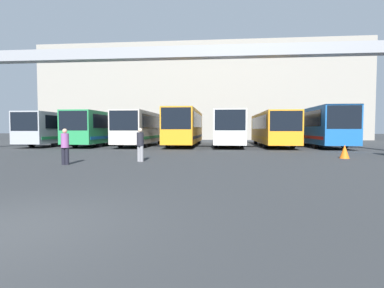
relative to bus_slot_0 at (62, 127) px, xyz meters
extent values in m
plane|color=#2D3033|center=(12.01, -23.65, -1.73)|extent=(200.00, 200.00, 0.00)
cube|color=gray|center=(12.01, 21.72, 5.45)|extent=(49.10, 12.00, 14.35)
cube|color=gray|center=(12.01, -8.83, 4.63)|extent=(31.90, 0.80, 0.70)
cube|color=#999EA5|center=(0.00, 0.01, -0.06)|extent=(2.47, 11.44, 2.64)
cube|color=black|center=(0.00, -5.69, 0.42)|extent=(2.27, 0.06, 1.48)
cube|color=black|center=(0.00, 0.01, 0.42)|extent=(2.50, 9.72, 1.11)
cube|color=#268C4C|center=(0.00, 0.01, -0.90)|extent=(2.50, 10.87, 0.24)
cylinder|color=black|center=(-1.07, -3.19, -1.23)|extent=(0.28, 1.00, 1.00)
cylinder|color=black|center=(1.07, -3.19, -1.23)|extent=(0.28, 1.00, 1.00)
cylinder|color=black|center=(-1.07, 3.21, -1.23)|extent=(0.28, 1.00, 1.00)
cylinder|color=black|center=(1.07, 3.21, -1.23)|extent=(0.28, 1.00, 1.00)
cube|color=#268C4C|center=(4.00, -0.28, -0.02)|extent=(2.49, 10.86, 2.72)
cube|color=black|center=(4.00, -5.69, 0.48)|extent=(2.29, 0.06, 1.52)
cube|color=black|center=(4.00, -0.28, 0.48)|extent=(2.52, 9.23, 1.14)
cube|color=#1966B2|center=(4.00, -0.28, -0.89)|extent=(2.52, 10.32, 0.24)
cylinder|color=black|center=(2.92, -3.32, -1.23)|extent=(0.28, 1.00, 1.00)
cylinder|color=black|center=(5.09, -3.32, -1.23)|extent=(0.28, 1.00, 1.00)
cylinder|color=black|center=(2.92, 2.76, -1.23)|extent=(0.28, 1.00, 1.00)
cylinder|color=black|center=(5.09, 2.76, -1.23)|extent=(0.28, 1.00, 1.00)
cube|color=beige|center=(8.01, -0.39, -0.02)|extent=(2.43, 10.64, 2.71)
cube|color=black|center=(8.01, -5.69, 0.48)|extent=(2.24, 0.06, 1.52)
cube|color=black|center=(8.01, -0.39, 0.48)|extent=(2.46, 9.04, 1.14)
cube|color=#268C4C|center=(8.01, -0.39, -0.89)|extent=(2.46, 10.11, 0.24)
cylinder|color=black|center=(6.95, -3.37, -1.25)|extent=(0.28, 0.96, 0.96)
cylinder|color=black|center=(9.06, -3.37, -1.25)|extent=(0.28, 0.96, 0.96)
cylinder|color=black|center=(6.95, 2.59, -1.25)|extent=(0.28, 0.96, 0.96)
cylinder|color=black|center=(9.06, 2.59, -1.25)|extent=(0.28, 0.96, 0.96)
cube|color=orange|center=(12.01, 0.07, 0.08)|extent=(2.46, 11.56, 2.92)
cube|color=black|center=(12.01, -5.69, 0.63)|extent=(2.27, 0.06, 1.64)
cube|color=black|center=(12.01, 0.07, 0.63)|extent=(2.49, 9.82, 1.23)
cube|color=black|center=(12.01, 0.07, -0.85)|extent=(2.49, 10.98, 0.24)
cylinder|color=black|center=(10.94, -3.17, -1.19)|extent=(0.28, 1.07, 1.07)
cylinder|color=black|center=(13.08, -3.17, -1.19)|extent=(0.28, 1.07, 1.07)
cylinder|color=black|center=(10.94, 3.31, -1.19)|extent=(0.28, 1.07, 1.07)
cylinder|color=black|center=(13.08, 3.31, -1.19)|extent=(0.28, 1.07, 1.07)
cube|color=silver|center=(16.01, 0.39, -0.01)|extent=(2.46, 12.20, 2.74)
cube|color=black|center=(16.01, -5.69, 0.49)|extent=(2.26, 0.06, 1.53)
cube|color=black|center=(16.01, 0.39, 0.49)|extent=(2.49, 10.37, 1.15)
cube|color=black|center=(16.01, 0.39, -0.88)|extent=(2.49, 11.59, 0.24)
cylinder|color=black|center=(14.95, -3.02, -1.25)|extent=(0.28, 0.96, 0.96)
cylinder|color=black|center=(17.08, -3.02, -1.25)|extent=(0.28, 0.96, 0.96)
cylinder|color=black|center=(14.95, 3.81, -1.25)|extent=(0.28, 0.96, 0.96)
cylinder|color=black|center=(17.08, 3.81, -1.25)|extent=(0.28, 0.96, 0.96)
cube|color=orange|center=(20.02, 0.16, -0.07)|extent=(2.51, 11.74, 2.62)
cube|color=black|center=(20.02, -5.69, 0.41)|extent=(2.31, 0.06, 1.47)
cube|color=black|center=(20.02, 0.16, 0.41)|extent=(2.54, 9.98, 1.10)
cube|color=orange|center=(20.02, 0.16, -0.90)|extent=(2.54, 11.15, 0.24)
cylinder|color=black|center=(18.92, -3.13, -1.28)|extent=(0.28, 0.90, 0.90)
cylinder|color=black|center=(21.11, -3.13, -1.28)|extent=(0.28, 0.90, 0.90)
cylinder|color=black|center=(18.92, 3.45, -1.28)|extent=(0.28, 0.90, 0.90)
cylinder|color=black|center=(21.11, 3.45, -1.28)|extent=(0.28, 0.90, 0.90)
cube|color=#1959A5|center=(24.02, 0.37, 0.12)|extent=(2.58, 12.15, 2.99)
cube|color=black|center=(24.02, -5.69, 0.68)|extent=(2.38, 0.06, 1.67)
cube|color=black|center=(24.02, 0.37, 0.68)|extent=(2.61, 10.33, 1.26)
cube|color=red|center=(24.02, 0.37, -0.84)|extent=(2.61, 11.55, 0.24)
cylinder|color=black|center=(22.89, -3.03, -1.19)|extent=(0.28, 1.08, 1.08)
cylinder|color=black|center=(25.15, -3.03, -1.19)|extent=(0.28, 1.08, 1.08)
cylinder|color=black|center=(22.89, 3.77, -1.19)|extent=(0.28, 1.08, 1.08)
cylinder|color=black|center=(25.15, 3.77, -1.19)|extent=(0.28, 1.08, 1.08)
cylinder|color=black|center=(8.67, -15.42, -1.35)|extent=(0.17, 0.17, 0.75)
cylinder|color=black|center=(8.53, -15.44, -1.35)|extent=(0.17, 0.17, 0.75)
cylinder|color=#8C4C8C|center=(8.60, -15.43, -0.67)|extent=(0.33, 0.33, 0.62)
sphere|color=tan|center=(8.60, -15.43, -0.26)|extent=(0.20, 0.20, 0.20)
cylinder|color=gray|center=(11.44, -13.84, -1.35)|extent=(0.17, 0.17, 0.76)
cylinder|color=gray|center=(11.58, -13.90, -1.35)|extent=(0.17, 0.17, 0.76)
cylinder|color=black|center=(11.51, -13.87, -0.65)|extent=(0.33, 0.33, 0.63)
sphere|color=beige|center=(11.51, -13.87, -0.23)|extent=(0.21, 0.21, 0.21)
cone|color=orange|center=(21.87, -11.31, -1.36)|extent=(0.49, 0.49, 0.73)
camera|label=1|loc=(15.31, -27.80, -0.18)|focal=28.00mm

